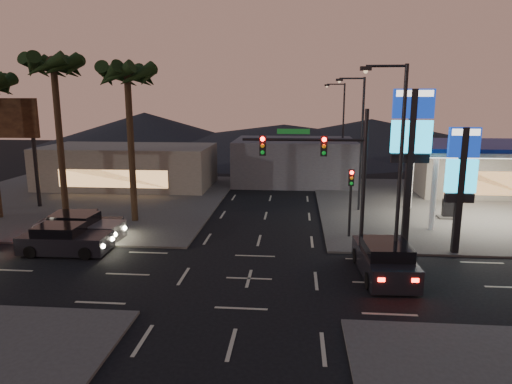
# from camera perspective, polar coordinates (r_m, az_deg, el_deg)

# --- Properties ---
(ground) EXTENTS (140.00, 140.00, 0.00)m
(ground) POSITION_cam_1_polar(r_m,az_deg,el_deg) (22.27, -0.89, -10.76)
(ground) COLOR black
(ground) RESTS_ON ground
(corner_lot_ne) EXTENTS (24.00, 24.00, 0.12)m
(corner_lot_ne) POSITION_cam_1_polar(r_m,az_deg,el_deg) (39.92, 25.22, -1.68)
(corner_lot_ne) COLOR #47443F
(corner_lot_ne) RESTS_ON ground
(corner_lot_nw) EXTENTS (24.00, 24.00, 0.12)m
(corner_lot_nw) POSITION_cam_1_polar(r_m,az_deg,el_deg) (41.61, -20.95, -0.83)
(corner_lot_nw) COLOR #47443F
(corner_lot_nw) RESTS_ON ground
(gas_station) EXTENTS (12.20, 8.20, 5.47)m
(gas_station) POSITION_cam_1_polar(r_m,az_deg,el_deg) (35.48, 28.10, 4.76)
(gas_station) COLOR silver
(gas_station) RESTS_ON ground
(convenience_store) EXTENTS (10.00, 6.00, 4.00)m
(convenience_store) POSITION_cam_1_polar(r_m,az_deg,el_deg) (44.88, 25.68, 2.17)
(convenience_store) COLOR #726B5B
(convenience_store) RESTS_ON ground
(pylon_sign_tall) EXTENTS (2.20, 0.35, 9.00)m
(pylon_sign_tall) POSITION_cam_1_polar(r_m,az_deg,el_deg) (26.83, 18.85, 6.54)
(pylon_sign_tall) COLOR black
(pylon_sign_tall) RESTS_ON ground
(pylon_sign_short) EXTENTS (1.60, 0.35, 7.00)m
(pylon_sign_short) POSITION_cam_1_polar(r_m,az_deg,el_deg) (26.78, 24.31, 2.38)
(pylon_sign_short) COLOR black
(pylon_sign_short) RESTS_ON ground
(traffic_signal_mast) EXTENTS (6.10, 0.39, 8.00)m
(traffic_signal_mast) POSITION_cam_1_polar(r_m,az_deg,el_deg) (22.76, 9.06, 3.26)
(traffic_signal_mast) COLOR black
(traffic_signal_mast) RESTS_ON ground
(pedestal_signal) EXTENTS (0.32, 0.39, 4.30)m
(pedestal_signal) POSITION_cam_1_polar(r_m,az_deg,el_deg) (28.22, 11.76, 0.02)
(pedestal_signal) COLOR black
(pedestal_signal) RESTS_ON ground
(streetlight_near) EXTENTS (2.14, 0.25, 10.00)m
(streetlight_near) POSITION_cam_1_polar(r_m,az_deg,el_deg) (22.15, 17.15, 3.93)
(streetlight_near) COLOR black
(streetlight_near) RESTS_ON ground
(streetlight_mid) EXTENTS (2.14, 0.25, 10.00)m
(streetlight_mid) POSITION_cam_1_polar(r_m,az_deg,el_deg) (34.90, 12.76, 6.80)
(streetlight_mid) COLOR black
(streetlight_mid) RESTS_ON ground
(streetlight_far) EXTENTS (2.14, 0.25, 10.00)m
(streetlight_far) POSITION_cam_1_polar(r_m,az_deg,el_deg) (48.78, 10.60, 8.19)
(streetlight_far) COLOR black
(streetlight_far) RESTS_ON ground
(palm_a) EXTENTS (4.41, 4.41, 10.86)m
(palm_a) POSITION_cam_1_polar(r_m,az_deg,el_deg) (32.00, -15.76, 12.90)
(palm_a) COLOR black
(palm_a) RESTS_ON ground
(palm_b) EXTENTS (4.41, 4.41, 11.46)m
(palm_b) POSITION_cam_1_polar(r_m,az_deg,el_deg) (34.08, -23.91, 13.16)
(palm_b) COLOR black
(palm_b) RESTS_ON ground
(billboard) EXTENTS (6.00, 0.30, 8.50)m
(billboard) POSITION_cam_1_polar(r_m,az_deg,el_deg) (40.48, -29.24, 7.12)
(billboard) COLOR black
(billboard) RESTS_ON ground
(building_far_west) EXTENTS (16.00, 8.00, 4.00)m
(building_far_west) POSITION_cam_1_polar(r_m,az_deg,el_deg) (45.90, -15.64, 3.08)
(building_far_west) COLOR #726B5B
(building_far_west) RESTS_ON ground
(building_far_mid) EXTENTS (12.00, 9.00, 4.40)m
(building_far_mid) POSITION_cam_1_polar(r_m,az_deg,el_deg) (46.90, 4.82, 3.89)
(building_far_mid) COLOR #4C4C51
(building_far_mid) RESTS_ON ground
(hill_left) EXTENTS (40.00, 40.00, 6.00)m
(hill_left) POSITION_cam_1_polar(r_m,az_deg,el_deg) (85.11, -13.70, 7.62)
(hill_left) COLOR black
(hill_left) RESTS_ON ground
(hill_right) EXTENTS (50.00, 50.00, 5.00)m
(hill_right) POSITION_cam_1_polar(r_m,az_deg,el_deg) (81.72, 14.18, 7.09)
(hill_right) COLOR black
(hill_right) RESTS_ON ground
(hill_center) EXTENTS (60.00, 60.00, 4.00)m
(hill_center) POSITION_cam_1_polar(r_m,az_deg,el_deg) (80.77, 3.52, 7.01)
(hill_center) COLOR black
(hill_center) RESTS_ON ground
(car_lane_a_front) EXTENTS (4.99, 2.17, 1.61)m
(car_lane_a_front) POSITION_cam_1_polar(r_m,az_deg,el_deg) (27.63, -22.85, -5.57)
(car_lane_a_front) COLOR black
(car_lane_a_front) RESTS_ON ground
(car_lane_b_front) EXTENTS (5.19, 2.37, 1.66)m
(car_lane_b_front) POSITION_cam_1_polar(r_m,az_deg,el_deg) (29.66, -21.18, -4.25)
(car_lane_b_front) COLOR slate
(car_lane_b_front) RESTS_ON ground
(car_lane_b_mid) EXTENTS (5.18, 2.62, 1.63)m
(car_lane_b_mid) POSITION_cam_1_polar(r_m,az_deg,el_deg) (30.17, -21.28, -4.02)
(car_lane_b_mid) COLOR black
(car_lane_b_mid) RESTS_ON ground
(suv_station) EXTENTS (2.51, 5.40, 1.77)m
(suv_station) POSITION_cam_1_polar(r_m,az_deg,el_deg) (23.16, 15.75, -8.15)
(suv_station) COLOR black
(suv_station) RESTS_ON ground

